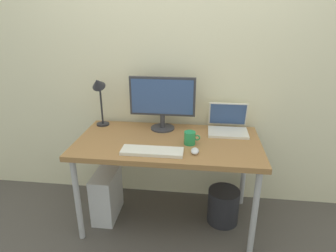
# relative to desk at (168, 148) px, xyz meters

# --- Properties ---
(ground_plane) EXTENTS (6.00, 6.00, 0.00)m
(ground_plane) POSITION_rel_desk_xyz_m (0.00, 0.00, -0.68)
(ground_plane) COLOR #4C4742
(back_wall) EXTENTS (4.40, 0.04, 2.60)m
(back_wall) POSITION_rel_desk_xyz_m (0.00, 0.42, 0.62)
(back_wall) COLOR beige
(back_wall) RESTS_ON ground_plane
(desk) EXTENTS (1.42, 0.73, 0.74)m
(desk) POSITION_rel_desk_xyz_m (0.00, 0.00, 0.00)
(desk) COLOR olive
(desk) RESTS_ON ground_plane
(monitor) EXTENTS (0.54, 0.20, 0.45)m
(monitor) POSITION_rel_desk_xyz_m (-0.07, 0.23, 0.32)
(monitor) COLOR #333338
(monitor) RESTS_ON desk
(laptop) EXTENTS (0.32, 0.27, 0.23)m
(laptop) POSITION_rel_desk_xyz_m (0.47, 0.25, 0.12)
(laptop) COLOR silver
(laptop) RESTS_ON desk
(desk_lamp) EXTENTS (0.11, 0.16, 0.45)m
(desk_lamp) POSITION_rel_desk_xyz_m (-0.61, 0.23, 0.38)
(desk_lamp) COLOR #232328
(desk_lamp) RESTS_ON desk
(keyboard) EXTENTS (0.44, 0.14, 0.02)m
(keyboard) POSITION_rel_desk_xyz_m (-0.09, -0.22, 0.08)
(keyboard) COLOR silver
(keyboard) RESTS_ON desk
(mouse) EXTENTS (0.06, 0.09, 0.03)m
(mouse) POSITION_rel_desk_xyz_m (0.21, -0.19, 0.08)
(mouse) COLOR silver
(mouse) RESTS_ON desk
(coffee_mug) EXTENTS (0.12, 0.09, 0.10)m
(coffee_mug) POSITION_rel_desk_xyz_m (0.17, -0.05, 0.11)
(coffee_mug) COLOR #268C4C
(coffee_mug) RESTS_ON desk
(computer_tower) EXTENTS (0.18, 0.36, 0.42)m
(computer_tower) POSITION_rel_desk_xyz_m (-0.53, -0.01, -0.47)
(computer_tower) COLOR silver
(computer_tower) RESTS_ON ground_plane
(wastebasket) EXTENTS (0.26, 0.26, 0.30)m
(wastebasket) POSITION_rel_desk_xyz_m (0.47, 0.03, -0.53)
(wastebasket) COLOR #232328
(wastebasket) RESTS_ON ground_plane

